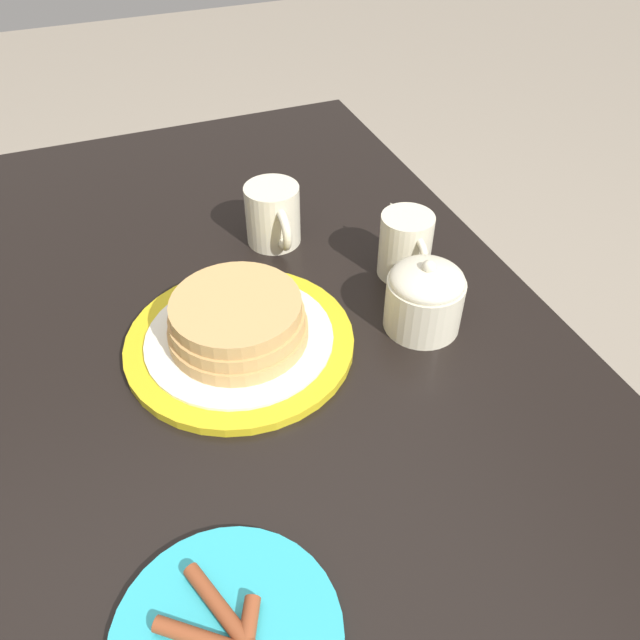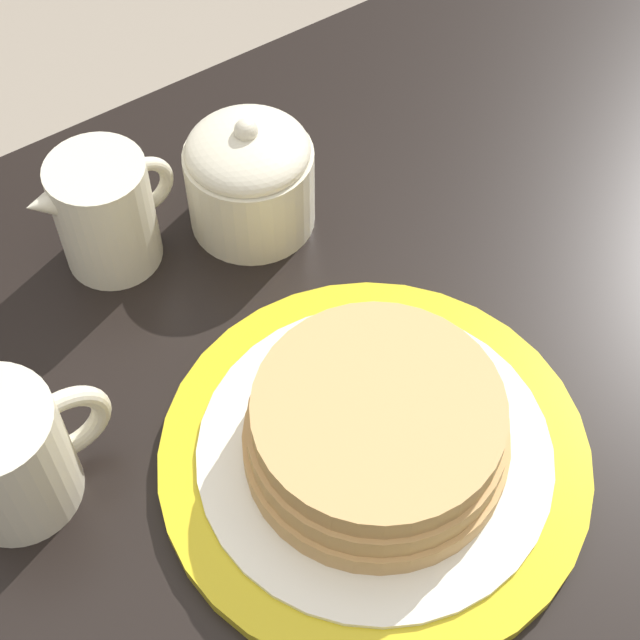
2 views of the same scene
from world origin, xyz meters
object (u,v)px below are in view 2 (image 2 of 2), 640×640
at_px(sugar_bowl, 250,176).
at_px(pancake_plate, 376,441).
at_px(coffee_mug, 9,453).
at_px(creamer_pitcher, 99,213).

bearing_deg(sugar_bowl, pancake_plate, -101.91).
bearing_deg(pancake_plate, coffee_mug, 150.56).
xyz_separation_m(coffee_mug, sugar_bowl, (0.24, 0.12, 0.00)).
relative_size(coffee_mug, creamer_pitcher, 0.98).
bearing_deg(creamer_pitcher, sugar_bowl, -14.14).
bearing_deg(coffee_mug, creamer_pitcher, 47.14).
bearing_deg(coffee_mug, sugar_bowl, 25.36).
xyz_separation_m(pancake_plate, sugar_bowl, (0.05, 0.23, 0.02)).
distance_m(coffee_mug, creamer_pitcher, 0.20).
distance_m(coffee_mug, sugar_bowl, 0.27).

